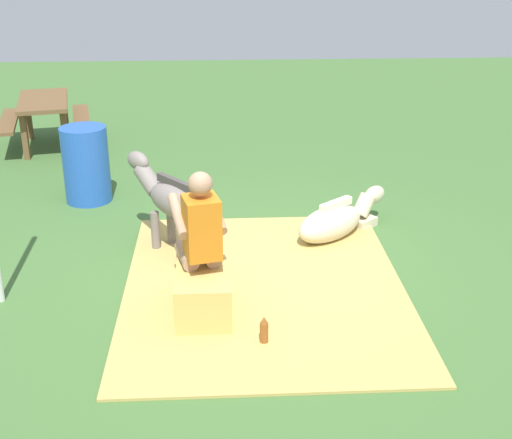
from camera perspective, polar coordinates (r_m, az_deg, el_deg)
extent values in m
plane|color=#426B33|center=(6.61, -0.46, -4.61)|extent=(24.00, 24.00, 0.00)
cube|color=tan|center=(6.38, 0.69, -5.59)|extent=(3.24, 2.58, 0.02)
cube|color=tan|center=(5.86, -4.38, -6.27)|extent=(0.70, 0.47, 0.41)
cylinder|color=tan|center=(5.94, -5.82, -2.94)|extent=(0.42, 0.23, 0.14)
cylinder|color=tan|center=(6.23, -6.08, -4.45)|extent=(0.11, 0.11, 0.41)
cube|color=black|center=(6.32, -6.02, -5.85)|extent=(0.24, 0.15, 0.06)
cylinder|color=tan|center=(5.97, -3.94, -2.71)|extent=(0.42, 0.23, 0.14)
cylinder|color=tan|center=(6.27, -4.29, -4.22)|extent=(0.11, 0.11, 0.41)
cube|color=black|center=(6.35, -4.24, -5.62)|extent=(0.24, 0.15, 0.06)
cube|color=orange|center=(5.64, -4.55, -0.65)|extent=(0.36, 0.34, 0.52)
cylinder|color=tan|center=(5.75, -6.51, 0.31)|extent=(0.51, 0.21, 0.26)
cylinder|color=tan|center=(5.81, -3.42, 0.66)|extent=(0.51, 0.21, 0.26)
sphere|color=tan|center=(5.50, -4.67, 2.98)|extent=(0.20, 0.20, 0.20)
ellipsoid|color=slate|center=(6.80, -6.55, 1.49)|extent=(0.85, 0.78, 0.34)
cylinder|color=slate|center=(7.11, -8.39, -0.96)|extent=(0.09, 0.09, 0.42)
cylinder|color=slate|center=(7.21, -7.08, -0.53)|extent=(0.09, 0.09, 0.42)
cylinder|color=slate|center=(6.69, -5.69, -2.40)|extent=(0.09, 0.09, 0.42)
cylinder|color=slate|center=(6.79, -4.34, -1.93)|extent=(0.09, 0.09, 0.42)
cylinder|color=slate|center=(7.15, -8.95, 3.31)|extent=(0.40, 0.37, 0.33)
ellipsoid|color=slate|center=(7.25, -9.82, 4.84)|extent=(0.35, 0.33, 0.20)
cube|color=#433D3A|center=(6.73, -6.62, 2.99)|extent=(0.50, 0.42, 0.08)
cylinder|color=#433D3A|center=(6.47, -4.08, -0.05)|extent=(0.07, 0.07, 0.30)
ellipsoid|color=beige|center=(7.33, 6.20, -0.34)|extent=(0.87, 0.93, 0.36)
cube|color=beige|center=(7.76, 8.81, -0.15)|extent=(0.36, 0.37, 0.10)
cylinder|color=beige|center=(7.71, 8.99, 1.18)|extent=(0.32, 0.33, 0.30)
ellipsoid|color=beige|center=(7.81, 9.85, 2.06)|extent=(0.31, 0.33, 0.20)
cube|color=#F2EDC5|center=(7.31, 6.69, 1.27)|extent=(0.34, 0.39, 0.08)
cylinder|color=brown|center=(5.52, 0.67, -9.52)|extent=(0.07, 0.07, 0.19)
cone|color=brown|center=(5.45, 0.68, -8.40)|extent=(0.06, 0.06, 0.06)
cylinder|color=blue|center=(8.51, -13.99, 4.47)|extent=(0.55, 0.55, 0.93)
cube|color=brown|center=(10.84, -17.36, 9.43)|extent=(1.61, 0.98, 0.06)
cube|color=brown|center=(10.94, -19.97, 7.70)|extent=(1.52, 0.53, 0.05)
cube|color=brown|center=(10.89, -14.38, 8.28)|extent=(1.52, 0.53, 0.05)
cube|color=brown|center=(10.38, -15.66, 6.91)|extent=(0.08, 0.08, 0.69)
cube|color=brown|center=(10.41, -18.74, 6.59)|extent=(0.08, 0.08, 0.69)
cube|color=brown|center=(11.45, -15.65, 8.36)|extent=(0.08, 0.08, 0.69)
cube|color=brown|center=(11.48, -18.46, 8.06)|extent=(0.08, 0.08, 0.69)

